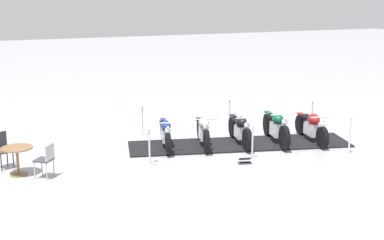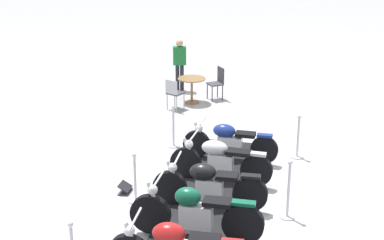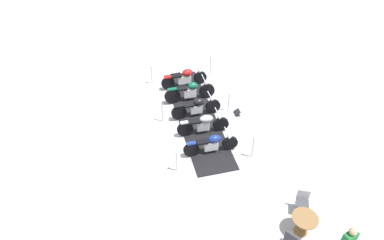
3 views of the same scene
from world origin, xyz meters
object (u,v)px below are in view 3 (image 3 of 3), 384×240
at_px(motorcycle_navy, 212,144).
at_px(motorcycle_black, 197,107).
at_px(stanchion_left_rear, 152,78).
at_px(stanchion_right_front, 252,151).
at_px(cafe_chair_across_table, 291,240).
at_px(stanchion_right_mid, 228,106).
at_px(stanchion_right_rear, 210,69).
at_px(info_placard, 237,113).
at_px(cafe_table, 304,221).
at_px(motorcycle_maroon, 185,78).
at_px(motorcycle_forest, 190,91).
at_px(stanchion_left_mid, 162,114).
at_px(cafe_chair_near_table, 303,200).
at_px(motorcycle_chrome, 204,124).
at_px(stanchion_left_front, 177,165).

xyz_separation_m(motorcycle_navy, motorcycle_black, (2.22, -0.54, 0.02)).
xyz_separation_m(stanchion_left_rear, stanchion_right_front, (-6.28, -1.47, -0.02)).
bearing_deg(stanchion_left_rear, cafe_chair_across_table, -178.64).
xyz_separation_m(stanchion_right_mid, cafe_chair_across_table, (-6.49, 1.92, 0.25)).
height_order(motorcycle_navy, stanchion_right_mid, stanchion_right_mid).
bearing_deg(stanchion_right_rear, info_placard, 171.96).
xyz_separation_m(cafe_table, cafe_chair_across_table, (-0.32, 0.76, -0.01)).
bearing_deg(motorcycle_black, motorcycle_maroon, 87.08).
distance_m(motorcycle_forest, stanchion_left_mid, 1.88).
height_order(motorcycle_maroon, stanchion_left_rear, stanchion_left_rear).
relative_size(stanchion_right_front, cafe_chair_near_table, 1.17).
relative_size(motorcycle_forest, stanchion_left_rear, 2.24).
relative_size(motorcycle_maroon, cafe_chair_across_table, 2.29).
xyz_separation_m(motorcycle_chrome, cafe_table, (-5.40, -0.51, 0.04)).
height_order(motorcycle_navy, stanchion_right_rear, stanchion_right_rear).
xyz_separation_m(motorcycle_forest, stanchion_right_front, (-4.24, -0.44, -0.18)).
height_order(stanchion_right_rear, cafe_chair_across_table, stanchion_right_rear).
relative_size(stanchion_right_mid, cafe_chair_across_table, 1.04).
relative_size(motorcycle_forest, info_placard, 5.70).
distance_m(stanchion_left_rear, stanchion_left_mid, 2.87).
xyz_separation_m(motorcycle_navy, stanchion_left_rear, (5.36, 0.23, -0.12)).
relative_size(motorcycle_chrome, cafe_chair_near_table, 2.38).
relative_size(motorcycle_navy, motorcycle_black, 0.97).
xyz_separation_m(motorcycle_maroon, stanchion_left_front, (-4.65, 2.68, -0.16)).
height_order(motorcycle_black, stanchion_left_rear, stanchion_left_rear).
relative_size(stanchion_left_rear, info_placard, 2.55).
relative_size(motorcycle_maroon, stanchion_left_front, 2.16).
relative_size(stanchion_left_mid, info_placard, 2.87).
bearing_deg(stanchion_left_mid, stanchion_left_rear, -13.77).
relative_size(stanchion_right_rear, stanchion_left_mid, 0.98).
height_order(motorcycle_navy, stanchion_left_rear, stanchion_left_rear).
relative_size(motorcycle_navy, cafe_chair_across_table, 2.18).
distance_m(stanchion_right_rear, stanchion_left_mid, 4.10).
relative_size(motorcycle_chrome, stanchion_left_mid, 1.82).
height_order(stanchion_left_rear, cafe_chair_across_table, stanchion_left_rear).
bearing_deg(stanchion_right_front, motorcycle_forest, 5.90).
bearing_deg(stanchion_left_mid, cafe_chair_near_table, -160.63).
xyz_separation_m(stanchion_right_rear, stanchion_right_front, (-5.58, 1.37, -0.05)).
bearing_deg(stanchion_left_front, stanchion_left_mid, -13.77).
distance_m(motorcycle_chrome, motorcycle_forest, 2.28).
bearing_deg(motorcycle_chrome, stanchion_right_front, -48.29).
bearing_deg(stanchion_right_rear, cafe_table, 168.40).
bearing_deg(info_placard, cafe_chair_across_table, -5.59).
distance_m(motorcycle_maroon, stanchion_right_front, 5.35).
bearing_deg(motorcycle_black, motorcycle_forest, 87.51).
bearing_deg(stanchion_right_front, motorcycle_chrome, 25.80).
xyz_separation_m(motorcycle_navy, motorcycle_chrome, (1.11, -0.27, 0.04)).
relative_size(motorcycle_forest, stanchion_left_mid, 1.99).
distance_m(stanchion_left_rear, cafe_chair_across_table, 9.98).
bearing_deg(stanchion_left_rear, stanchion_left_front, 166.23).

